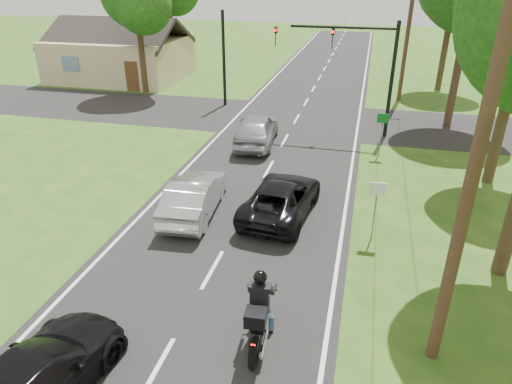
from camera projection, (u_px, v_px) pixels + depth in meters
ground at (212, 270)px, 13.98m from camera, size 140.00×140.00×0.00m
road at (277, 154)px, 22.69m from camera, size 8.00×100.00×0.01m
cross_road at (297, 119)px, 27.91m from camera, size 60.00×7.00×0.01m
motorcycle_rider at (259, 316)px, 10.93m from camera, size 0.68×2.41×2.08m
dark_suv at (282, 198)px, 16.87m from camera, size 2.66×4.96×1.33m
silver_sedan at (194, 196)px, 16.88m from camera, size 1.93×4.55×1.46m
silver_suv at (257, 129)px, 23.59m from camera, size 2.30×4.91×1.63m
dark_car_behind at (31, 383)px, 9.32m from camera, size 2.36×4.89×1.37m
traffic_signal at (357, 58)px, 23.63m from camera, size 6.38×0.44×6.00m
signal_pole_far at (224, 59)px, 29.45m from camera, size 0.20×0.20×6.00m
utility_pole_near at (477, 157)px, 8.66m from camera, size 1.60×0.28×10.00m
utility_pole_far at (409, 23)px, 29.56m from camera, size 1.60×0.28×10.00m
sign_white at (377, 197)px, 14.86m from camera, size 0.55×0.07×2.12m
sign_green at (382, 124)px, 21.78m from camera, size 0.55×0.07×2.12m
house at (121, 56)px, 37.53m from camera, size 10.20×8.00×4.84m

